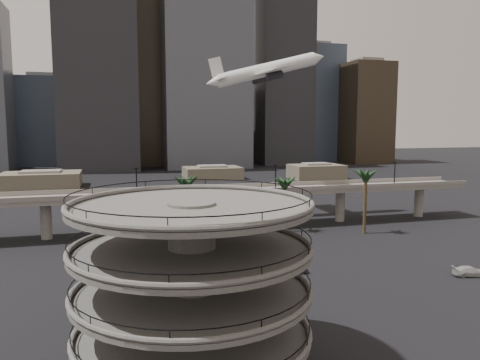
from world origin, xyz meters
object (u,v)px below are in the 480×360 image
object	(u,v)px
parking_ramp	(192,271)
car_c	(470,271)
airborne_jet	(267,70)
overpass	(205,197)
car_b	(294,269)
car_a	(272,296)

from	to	relation	value
parking_ramp	car_c	xyz separation A→B (m)	(45.93, 16.28, -9.08)
airborne_jet	car_c	xyz separation A→B (m)	(14.95, -54.23, -35.76)
parking_ramp	overpass	size ratio (longest dim) A/B	0.17
parking_ramp	overpass	bearing A→B (deg)	77.57
car_b	car_c	world-z (taller)	car_c
overpass	car_c	distance (m)	54.34
parking_ramp	airborne_jet	bearing A→B (deg)	66.28
airborne_jet	car_a	xyz separation A→B (m)	(-17.94, -55.97, -35.75)
car_b	car_c	bearing A→B (deg)	-97.68
airborne_jet	overpass	bearing A→B (deg)	-149.04
overpass	car_b	distance (m)	35.52
parking_ramp	car_b	world-z (taller)	parking_ramp
parking_ramp	overpass	distance (m)	60.46
overpass	airborne_jet	world-z (taller)	airborne_jet
car_c	overpass	bearing A→B (deg)	51.30
parking_ramp	car_a	xyz separation A→B (m)	(13.04, 14.54, -9.07)
car_a	car_b	distance (m)	12.60
airborne_jet	car_c	world-z (taller)	airborne_jet
airborne_jet	car_a	size ratio (longest dim) A/B	7.07
car_a	parking_ramp	bearing A→B (deg)	129.31
car_a	car_b	world-z (taller)	car_a
airborne_jet	car_a	bearing A→B (deg)	-109.45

